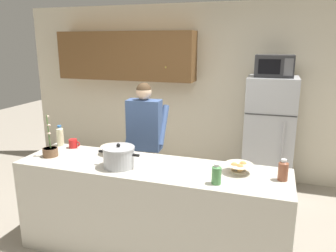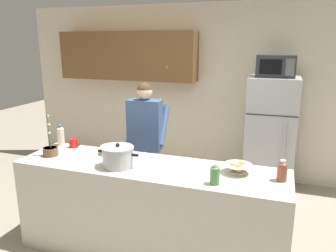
{
  "view_description": "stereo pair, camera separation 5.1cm",
  "coord_description": "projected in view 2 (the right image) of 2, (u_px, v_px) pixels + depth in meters",
  "views": [
    {
      "loc": [
        1.06,
        -2.68,
        2.04
      ],
      "look_at": [
        0.0,
        0.55,
        1.17
      ],
      "focal_mm": 35.1,
      "sensor_mm": 36.0,
      "label": 1
    },
    {
      "loc": [
        1.11,
        -2.66,
        2.04
      ],
      "look_at": [
        0.0,
        0.55,
        1.17
      ],
      "focal_mm": 35.1,
      "sensor_mm": 36.0,
      "label": 2
    }
  ],
  "objects": [
    {
      "name": "ground_plane",
      "position": [
        150.0,
        252.0,
        3.29
      ],
      "size": [
        14.0,
        14.0,
        0.0
      ],
      "primitive_type": "plane",
      "color": "#9E9384"
    },
    {
      "name": "back_wall_unit",
      "position": [
        187.0,
        83.0,
        5.08
      ],
      "size": [
        6.0,
        0.48,
        2.6
      ],
      "color": "beige",
      "rests_on": "ground"
    },
    {
      "name": "kitchen_island",
      "position": [
        149.0,
        210.0,
        3.18
      ],
      "size": [
        2.56,
        0.68,
        0.92
      ],
      "primitive_type": "cube",
      "color": "beige",
      "rests_on": "ground"
    },
    {
      "name": "refrigerator",
      "position": [
        270.0,
        136.0,
        4.46
      ],
      "size": [
        0.64,
        0.68,
        1.6
      ],
      "color": "#B7BABF",
      "rests_on": "ground"
    },
    {
      "name": "microwave",
      "position": [
        276.0,
        66.0,
        4.21
      ],
      "size": [
        0.48,
        0.37,
        0.28
      ],
      "color": "#2D2D30",
      "rests_on": "refrigerator"
    },
    {
      "name": "person_near_pot",
      "position": [
        145.0,
        132.0,
        3.97
      ],
      "size": [
        0.51,
        0.43,
        1.58
      ],
      "color": "#726656",
      "rests_on": "ground"
    },
    {
      "name": "cooking_pot",
      "position": [
        118.0,
        157.0,
        3.02
      ],
      "size": [
        0.41,
        0.3,
        0.23
      ],
      "color": "#ADAFB5",
      "rests_on": "kitchen_island"
    },
    {
      "name": "coffee_mug",
      "position": [
        74.0,
        143.0,
        3.59
      ],
      "size": [
        0.13,
        0.09,
        0.1
      ],
      "color": "red",
      "rests_on": "kitchen_island"
    },
    {
      "name": "bread_bowl",
      "position": [
        238.0,
        168.0,
        2.88
      ],
      "size": [
        0.25,
        0.25,
        0.1
      ],
      "color": "beige",
      "rests_on": "kitchen_island"
    },
    {
      "name": "empty_bowl",
      "position": [
        113.0,
        149.0,
        3.39
      ],
      "size": [
        0.26,
        0.26,
        0.08
      ],
      "color": "beige",
      "rests_on": "kitchen_island"
    },
    {
      "name": "bottle_near_edge",
      "position": [
        61.0,
        135.0,
        3.65
      ],
      "size": [
        0.08,
        0.08,
        0.23
      ],
      "color": "beige",
      "rests_on": "kitchen_island"
    },
    {
      "name": "bottle_mid_counter",
      "position": [
        215.0,
        174.0,
        2.65
      ],
      "size": [
        0.08,
        0.08,
        0.17
      ],
      "color": "#4C8C4C",
      "rests_on": "kitchen_island"
    },
    {
      "name": "bottle_far_corner",
      "position": [
        282.0,
        171.0,
        2.71
      ],
      "size": [
        0.08,
        0.08,
        0.18
      ],
      "color": "brown",
      "rests_on": "kitchen_island"
    },
    {
      "name": "potted_orchid",
      "position": [
        51.0,
        150.0,
        3.32
      ],
      "size": [
        0.15,
        0.15,
        0.43
      ],
      "color": "brown",
      "rests_on": "kitchen_island"
    }
  ]
}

